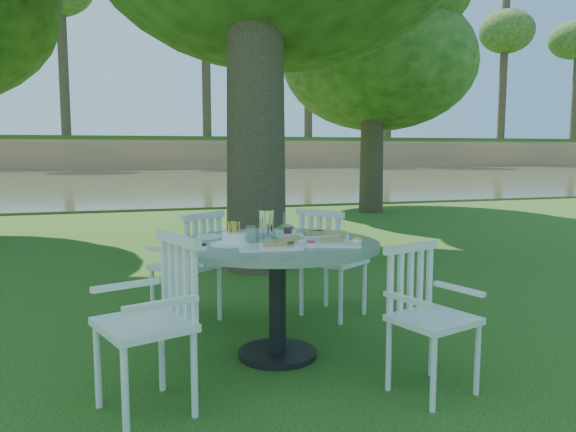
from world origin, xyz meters
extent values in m
plane|color=#183B0C|center=(0.00, 0.00, 0.00)|extent=(140.00, 140.00, 0.00)
cylinder|color=black|center=(-0.47, -1.08, 0.02)|extent=(0.56, 0.56, 0.04)
cylinder|color=black|center=(-0.47, -1.08, 0.41)|extent=(0.12, 0.12, 0.75)
cylinder|color=slate|center=(-0.47, -1.08, 0.81)|extent=(1.43, 1.43, 0.04)
cylinder|color=silver|center=(0.56, -0.32, 0.24)|extent=(0.04, 0.04, 0.47)
cylinder|color=silver|center=(0.32, 0.03, 0.24)|extent=(0.04, 0.04, 0.47)
cylinder|color=silver|center=(0.24, -0.53, 0.24)|extent=(0.04, 0.04, 0.47)
cylinder|color=silver|center=(0.01, -0.18, 0.24)|extent=(0.04, 0.04, 0.47)
cube|color=silver|center=(0.28, -0.25, 0.49)|extent=(0.63, 0.65, 0.04)
cube|color=silver|center=(0.11, -0.36, 0.71)|extent=(0.30, 0.43, 0.48)
cylinder|color=silver|center=(-0.95, 0.19, 0.24)|extent=(0.04, 0.04, 0.47)
cylinder|color=silver|center=(-1.27, -0.07, 0.24)|extent=(0.04, 0.04, 0.47)
cylinder|color=silver|center=(-0.71, -0.10, 0.24)|extent=(0.04, 0.04, 0.47)
cylinder|color=silver|center=(-1.04, -0.36, 0.24)|extent=(0.04, 0.04, 0.47)
cube|color=silver|center=(-0.99, -0.08, 0.49)|extent=(0.65, 0.64, 0.04)
cube|color=silver|center=(-0.86, -0.25, 0.71)|extent=(0.40, 0.33, 0.48)
cylinder|color=silver|center=(-1.67, -1.55, 0.24)|extent=(0.04, 0.04, 0.49)
cylinder|color=silver|center=(-1.53, -1.96, 0.24)|extent=(0.04, 0.04, 0.49)
cylinder|color=silver|center=(-1.31, -1.42, 0.24)|extent=(0.04, 0.04, 0.49)
cylinder|color=silver|center=(-1.16, -1.83, 0.24)|extent=(0.04, 0.04, 0.49)
cube|color=silver|center=(-1.42, -1.69, 0.51)|extent=(0.59, 0.62, 0.04)
cube|color=silver|center=(-1.21, -1.62, 0.73)|extent=(0.20, 0.48, 0.50)
cylinder|color=silver|center=(0.13, -2.16, 0.22)|extent=(0.03, 0.03, 0.44)
cylinder|color=silver|center=(0.50, -2.04, 0.22)|extent=(0.03, 0.03, 0.44)
cylinder|color=silver|center=(0.02, -1.83, 0.22)|extent=(0.03, 0.03, 0.44)
cylinder|color=silver|center=(0.39, -1.71, 0.22)|extent=(0.03, 0.03, 0.44)
cube|color=silver|center=(0.26, -1.94, 0.46)|extent=(0.55, 0.52, 0.04)
cube|color=silver|center=(0.20, -1.75, 0.66)|extent=(0.44, 0.17, 0.45)
cube|color=white|center=(-0.59, -1.31, 0.84)|extent=(0.44, 0.29, 0.02)
cube|color=white|center=(-0.17, -1.29, 0.84)|extent=(0.48, 0.38, 0.02)
cube|color=white|center=(-0.10, -0.90, 0.83)|extent=(0.34, 0.20, 0.01)
cylinder|color=white|center=(-0.82, -1.11, 0.83)|extent=(0.27, 0.27, 0.01)
cylinder|color=white|center=(-0.88, -0.73, 0.83)|extent=(0.22, 0.22, 0.01)
cylinder|color=white|center=(-0.76, -0.99, 0.86)|extent=(0.17, 0.17, 0.07)
cylinder|color=white|center=(-0.33, -0.82, 0.85)|extent=(0.16, 0.16, 0.05)
cylinder|color=silver|center=(-0.51, -0.93, 0.93)|extent=(0.10, 0.10, 0.21)
cylinder|color=white|center=(-0.37, -1.00, 0.93)|extent=(0.07, 0.07, 0.20)
cylinder|color=white|center=(-0.54, -0.91, 0.88)|extent=(0.06, 0.06, 0.10)
cylinder|color=white|center=(-0.66, -1.06, 0.89)|extent=(0.07, 0.07, 0.12)
cylinder|color=white|center=(-0.32, -1.36, 0.84)|extent=(0.07, 0.07, 0.03)
cylinder|color=white|center=(0.04, -1.28, 0.84)|extent=(0.06, 0.06, 0.03)
cylinder|color=white|center=(0.02, -1.12, 0.84)|extent=(0.06, 0.06, 0.03)
cylinder|color=white|center=(-1.02, -1.25, 0.84)|extent=(0.07, 0.07, 0.03)
ellipsoid|color=#1E3C13|center=(4.28, 7.37, 3.61)|extent=(3.85, 3.85, 2.70)
cube|color=#3B3E24|center=(0.00, 23.00, 0.00)|extent=(100.00, 28.00, 0.12)
cube|color=#A0704A|center=(0.00, 38.50, 1.10)|extent=(100.00, 3.00, 2.20)
cube|color=#183B0C|center=(0.00, 46.00, 2.35)|extent=(100.00, 18.00, 0.30)
cylinder|color=black|center=(-4.00, 40.50, 8.70)|extent=(0.70, 0.70, 13.00)
ellipsoid|color=#1E3C13|center=(-4.00, 40.50, 11.95)|extent=(5.60, 5.60, 4.48)
cylinder|color=black|center=(5.00, 40.50, 8.70)|extent=(0.70, 0.70, 13.00)
ellipsoid|color=#1E3C13|center=(5.00, 40.50, 11.95)|extent=(5.60, 5.60, 4.48)
cylinder|color=black|center=(14.00, 40.50, 8.70)|extent=(0.70, 0.70, 13.00)
ellipsoid|color=#1E3C13|center=(14.00, 40.50, 11.95)|extent=(5.60, 5.60, 4.48)
cylinder|color=black|center=(23.00, 40.50, 8.70)|extent=(0.70, 0.70, 13.00)
ellipsoid|color=#1E3C13|center=(23.00, 40.50, 11.95)|extent=(5.60, 5.60, 4.48)
cylinder|color=black|center=(32.00, 40.50, 8.70)|extent=(0.70, 0.70, 13.00)
ellipsoid|color=#1E3C13|center=(32.00, 40.50, 11.95)|extent=(5.60, 5.60, 4.48)
cylinder|color=black|center=(41.00, 40.50, 8.70)|extent=(0.70, 0.70, 13.00)
ellipsoid|color=#1E3C13|center=(41.00, 40.50, 11.95)|extent=(5.60, 5.60, 4.48)
camera|label=1|loc=(-1.54, -4.80, 1.46)|focal=35.00mm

